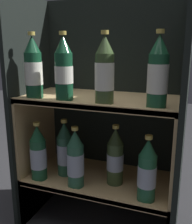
{
  "coord_description": "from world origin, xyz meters",
  "views": [
    {
      "loc": [
        0.36,
        -0.85,
        0.8
      ],
      "look_at": [
        0.0,
        0.11,
        0.54
      ],
      "focal_mm": 42.0,
      "sensor_mm": 36.0,
      "label": 1
    }
  ],
  "objects": [
    {
      "name": "bottle_lower_back_0",
      "position": [
        -0.16,
        0.13,
        0.34
      ],
      "size": [
        0.07,
        0.07,
        0.26
      ],
      "color": "#285B42",
      "rests_on": "shelf_lower"
    },
    {
      "name": "bottle_lower_front_0",
      "position": [
        -0.25,
        0.06,
        0.34
      ],
      "size": [
        0.07,
        0.07,
        0.26
      ],
      "color": "#194C2D",
      "rests_on": "shelf_lower"
    },
    {
      "name": "fridge_side_right",
      "position": [
        0.33,
        0.16,
        0.5
      ],
      "size": [
        0.02,
        0.36,
        1.01
      ],
      "primitive_type": "cube",
      "color": "black",
      "rests_on": "ground_plane"
    },
    {
      "name": "bottle_upper_front_2",
      "position": [
        0.05,
        0.06,
        0.71
      ],
      "size": [
        0.07,
        0.07,
        0.26
      ],
      "color": "#384C28",
      "rests_on": "shelf_upper"
    },
    {
      "name": "bottle_lower_front_1",
      "position": [
        -0.07,
        0.06,
        0.34
      ],
      "size": [
        0.07,
        0.07,
        0.26
      ],
      "color": "#285B42",
      "rests_on": "shelf_lower"
    },
    {
      "name": "bottle_upper_front_1",
      "position": [
        -0.11,
        0.06,
        0.71
      ],
      "size": [
        0.07,
        0.07,
        0.26
      ],
      "color": "#144228",
      "rests_on": "shelf_upper"
    },
    {
      "name": "bottle_upper_front_0",
      "position": [
        -0.25,
        0.06,
        0.71
      ],
      "size": [
        0.07,
        0.07,
        0.26
      ],
      "color": "#144228",
      "rests_on": "shelf_upper"
    },
    {
      "name": "bottle_upper_front_3",
      "position": [
        0.24,
        0.06,
        0.71
      ],
      "size": [
        0.07,
        0.07,
        0.26
      ],
      "color": "#194C2D",
      "rests_on": "shelf_upper"
    },
    {
      "name": "fridge_side_left",
      "position": [
        -0.33,
        0.16,
        0.5
      ],
      "size": [
        0.02,
        0.36,
        1.01
      ],
      "primitive_type": "cube",
      "color": "black",
      "rests_on": "ground_plane"
    },
    {
      "name": "bottle_lower_back_1",
      "position": [
        0.08,
        0.13,
        0.34
      ],
      "size": [
        0.07,
        0.07,
        0.26
      ],
      "color": "#384C28",
      "rests_on": "shelf_lower"
    },
    {
      "name": "shelf_lower",
      "position": [
        0.0,
        0.15,
        0.19
      ],
      "size": [
        0.65,
        0.32,
        0.23
      ],
      "color": "tan",
      "rests_on": "ground_plane"
    },
    {
      "name": "fridge_back_wall",
      "position": [
        0.0,
        0.33,
        0.5
      ],
      "size": [
        0.69,
        0.02,
        1.01
      ],
      "primitive_type": "cube",
      "color": "black",
      "rests_on": "ground_plane"
    },
    {
      "name": "bottle_lower_front_2",
      "position": [
        0.23,
        0.06,
        0.34
      ],
      "size": [
        0.07,
        0.07,
        0.26
      ],
      "color": "#1E5638",
      "rests_on": "shelf_lower"
    },
    {
      "name": "shelf_upper",
      "position": [
        0.0,
        0.15,
        0.43
      ],
      "size": [
        0.65,
        0.32,
        0.6
      ],
      "color": "tan",
      "rests_on": "ground_plane"
    }
  ]
}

